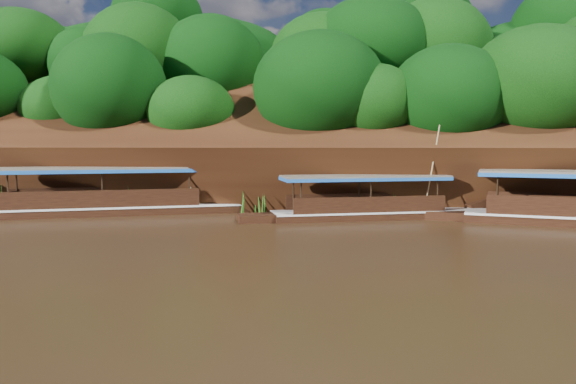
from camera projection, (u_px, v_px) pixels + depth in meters
name	position (u px, v px, depth m)	size (l,w,h in m)	color
ground	(365.00, 246.00, 21.85)	(160.00, 160.00, 0.00)	black
riverbank	(353.00, 170.00, 44.21)	(120.00, 30.06, 19.40)	black
boat_1	(389.00, 208.00, 29.88)	(13.28, 5.61, 5.36)	black
boat_2	(137.00, 203.00, 31.76)	(16.63, 7.84, 6.67)	black
reeds	(303.00, 199.00, 31.53)	(50.49, 2.14, 1.99)	#275C17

